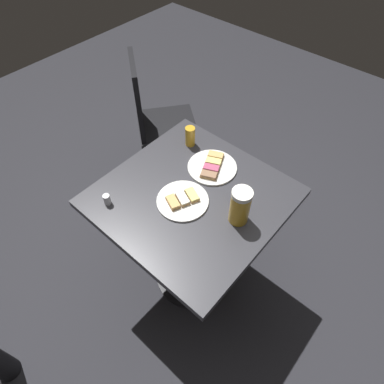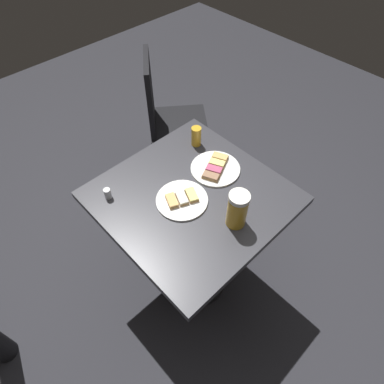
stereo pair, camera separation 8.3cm
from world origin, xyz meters
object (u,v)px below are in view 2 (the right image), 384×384
Objects in this scene: plate_near at (182,199)px; cafe_chair at (168,117)px; beer_glass_small at (196,136)px; plate_far at (215,168)px; beer_mug at (237,208)px; salt_shaker at (108,193)px.

cafe_chair reaches higher than plate_near.
plate_far is at bearing 163.10° from beer_glass_small.
plate_far is (0.03, -0.24, 0.00)m from plate_near.
plate_far is 2.28× the size of beer_glass_small.
beer_mug reaches higher than plate_near.
beer_mug is 0.18× the size of cafe_chair.
plate_near is at bearing 126.36° from beer_glass_small.
cafe_chair reaches higher than beer_glass_small.
beer_glass_small is at bearing -25.10° from beer_mug.
cafe_chair is (0.95, -0.44, -0.31)m from beer_mug.
cafe_chair reaches higher than plate_far.
plate_far is at bearing -82.83° from plate_near.
plate_far is at bearing -30.44° from beer_mug.
plate_near is 0.32m from salt_shaker.
plate_near is 0.24m from plate_far.
plate_far is 0.78m from cafe_chair.
beer_mug is at bearing -159.31° from plate_near.
beer_glass_small reaches higher than salt_shaker.
plate_near is 0.37m from beer_glass_small.
salt_shaker is (0.02, 0.52, -0.03)m from beer_glass_small.
beer_mug is (-0.23, -0.09, 0.08)m from plate_near.
salt_shaker is (0.24, 0.22, 0.02)m from plate_near.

